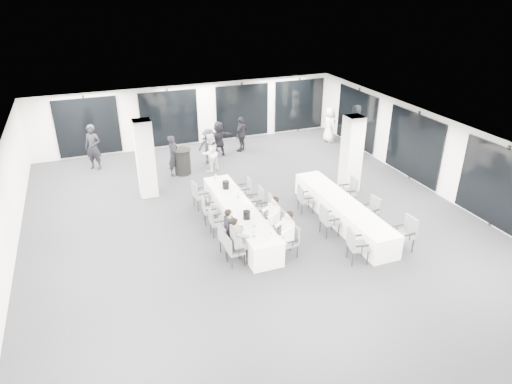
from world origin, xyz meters
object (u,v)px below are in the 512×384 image
(chair_side_left_far, at_px, (304,197))
(chair_main_left_near, at_px, (233,249))
(chair_side_right_far, at_px, (349,190))
(standing_guest_h, at_px, (352,139))
(chair_side_right_mid, at_px, (372,209))
(standing_guest_a, at_px, (173,153))
(standing_guest_b, at_px, (210,150))
(chair_main_left_mid, at_px, (215,221))
(standing_guest_e, at_px, (330,122))
(chair_side_left_near, at_px, (355,244))
(banquet_table_main, at_px, (239,217))
(ice_bucket_near, at_px, (247,215))
(chair_main_left_fourth, at_px, (208,208))
(chair_main_left_far, at_px, (199,193))
(ice_bucket_far, at_px, (226,185))
(cocktail_table, at_px, (182,162))
(chair_main_left_second, at_px, (227,238))
(standing_guest_c, at_px, (209,144))
(standing_guest_d, at_px, (241,132))
(chair_main_right_second, at_px, (277,223))
(chair_main_right_mid, at_px, (266,209))
(chair_side_right_near, at_px, (406,232))
(chair_main_right_far, at_px, (246,188))
(standing_guest_g, at_px, (93,144))
(banquet_table_side, at_px, (342,212))
(chair_side_left_mid, at_px, (328,219))
(chair_main_right_near, at_px, (291,239))
(standing_guest_f, at_px, (219,136))
(chair_main_right_fourth, at_px, (257,200))

(chair_side_left_far, bearing_deg, chair_main_left_near, -48.97)
(chair_side_right_far, xyz_separation_m, standing_guest_h, (2.37, 3.71, 0.35))
(chair_side_right_mid, distance_m, standing_guest_a, 7.96)
(standing_guest_b, relative_size, standing_guest_h, 0.96)
(chair_main_left_mid, height_order, standing_guest_e, standing_guest_e)
(chair_side_right_mid, distance_m, standing_guest_e, 8.02)
(chair_side_left_near, xyz_separation_m, chair_side_right_mid, (1.67, 1.67, -0.06))
(banquet_table_main, height_order, ice_bucket_near, ice_bucket_near)
(chair_main_left_mid, height_order, standing_guest_b, standing_guest_b)
(chair_main_left_fourth, xyz_separation_m, standing_guest_b, (1.25, 4.10, 0.37))
(chair_main_left_far, bearing_deg, ice_bucket_far, 61.70)
(cocktail_table, relative_size, standing_guest_b, 0.57)
(chair_main_left_second, xyz_separation_m, chair_main_left_far, (-0.00, 3.08, 0.00))
(standing_guest_b, relative_size, standing_guest_e, 0.97)
(cocktail_table, xyz_separation_m, standing_guest_c, (1.31, 0.72, 0.33))
(standing_guest_d, bearing_deg, standing_guest_a, -17.26)
(chair_main_right_second, bearing_deg, standing_guest_d, -15.44)
(chair_main_left_second, height_order, standing_guest_d, standing_guest_d)
(chair_main_left_mid, relative_size, chair_main_right_mid, 0.84)
(chair_side_right_near, distance_m, standing_guest_c, 9.20)
(chair_side_left_near, distance_m, standing_guest_a, 8.52)
(chair_main_right_far, height_order, standing_guest_g, standing_guest_g)
(standing_guest_d, bearing_deg, ice_bucket_near, 29.05)
(chair_main_right_mid, relative_size, ice_bucket_far, 3.89)
(chair_main_left_near, relative_size, standing_guest_a, 0.48)
(standing_guest_e, bearing_deg, chair_main_left_far, 118.31)
(chair_main_left_fourth, bearing_deg, standing_guest_e, 134.12)
(chair_main_right_far, bearing_deg, standing_guest_b, 10.78)
(chair_main_right_mid, distance_m, chair_side_right_far, 3.20)
(banquet_table_side, xyz_separation_m, chair_side_right_far, (0.84, 0.94, 0.21))
(chair_side_left_mid, relative_size, standing_guest_g, 0.47)
(chair_main_right_near, height_order, chair_side_left_far, chair_main_right_near)
(chair_side_left_mid, relative_size, chair_side_right_near, 0.95)
(chair_side_right_mid, xyz_separation_m, ice_bucket_far, (-4.00, 2.66, 0.36))
(banquet_table_main, bearing_deg, standing_guest_c, 83.60)
(chair_main_right_far, bearing_deg, chair_main_left_near, 158.24)
(banquet_table_side, bearing_deg, standing_guest_e, 63.63)
(chair_main_right_mid, height_order, standing_guest_e, standing_guest_e)
(ice_bucket_far, bearing_deg, chair_side_right_mid, -33.63)
(standing_guest_f, bearing_deg, chair_side_right_mid, 99.70)
(banquet_table_main, height_order, chair_main_right_fourth, chair_main_right_fourth)
(chair_side_right_near, relative_size, standing_guest_a, 0.57)
(banquet_table_side, distance_m, chair_main_left_fourth, 4.29)
(banquet_table_main, height_order, standing_guest_c, standing_guest_c)
(chair_main_left_far, height_order, standing_guest_h, standing_guest_h)
(chair_side_right_mid, height_order, chair_side_right_far, chair_side_right_far)
(ice_bucket_far, bearing_deg, standing_guest_g, 126.53)
(standing_guest_d, bearing_deg, chair_side_left_far, 47.22)
(chair_side_left_far, bearing_deg, chair_main_left_mid, -75.26)
(standing_guest_f, bearing_deg, chair_main_left_second, 64.30)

